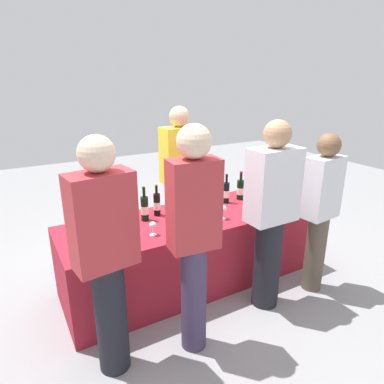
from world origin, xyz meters
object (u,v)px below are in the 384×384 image
at_px(menu_board, 199,201).
at_px(guest_3, 321,208).
at_px(wine_bottle_1, 145,208).
at_px(wine_bottle_5, 240,189).
at_px(wine_bottle_2, 157,204).
at_px(guest_1, 194,233).
at_px(wine_glass_3, 223,209).
at_px(wine_bottle_3, 195,199).
at_px(server_pouring, 180,175).
at_px(wine_glass_2, 180,213).
at_px(wine_bottle_0, 104,218).
at_px(wine_glass_4, 249,204).
at_px(wine_glass_1, 153,226).
at_px(guest_0, 106,253).
at_px(wine_bottle_4, 226,192).
at_px(guest_2, 271,212).
at_px(wine_glass_0, 131,228).
at_px(wine_glass_5, 269,194).

bearing_deg(menu_board, guest_3, -75.54).
relative_size(wine_bottle_1, wine_bottle_5, 1.04).
height_order(wine_bottle_2, guest_1, guest_1).
distance_m(wine_bottle_2, wine_glass_3, 0.65).
distance_m(wine_bottle_3, server_pouring, 0.59).
xyz_separation_m(wine_glass_2, wine_glass_3, (0.41, -0.10, -0.00)).
bearing_deg(wine_bottle_5, wine_bottle_0, -177.59).
relative_size(wine_bottle_2, wine_glass_4, 2.37).
xyz_separation_m(wine_glass_1, guest_0, (-0.54, -0.49, 0.12)).
relative_size(wine_bottle_5, wine_glass_4, 2.35).
relative_size(wine_bottle_4, guest_2, 0.19).
height_order(wine_bottle_5, guest_1, guest_1).
bearing_deg(guest_0, wine_glass_3, 13.77).
distance_m(wine_bottle_4, guest_1, 1.34).
height_order(wine_bottle_0, wine_bottle_1, wine_bottle_1).
height_order(wine_glass_1, menu_board, wine_glass_1).
xyz_separation_m(wine_glass_1, guest_2, (0.91, -0.47, 0.11)).
bearing_deg(wine_glass_0, wine_glass_5, 3.46).
bearing_deg(guest_1, wine_bottle_4, 50.68).
xyz_separation_m(wine_glass_1, guest_3, (1.48, -0.51, 0.04)).
bearing_deg(wine_bottle_2, wine_glass_5, -13.43).
xyz_separation_m(wine_bottle_5, wine_glass_2, (-0.89, -0.26, -0.01)).
relative_size(wine_bottle_2, guest_3, 0.21).
bearing_deg(wine_glass_4, server_pouring, 106.66).
distance_m(wine_bottle_4, wine_glass_4, 0.36).
height_order(wine_glass_3, wine_glass_4, wine_glass_3).
xyz_separation_m(wine_bottle_2, guest_1, (-0.15, -0.99, 0.14)).
distance_m(wine_bottle_3, wine_glass_0, 0.88).
xyz_separation_m(wine_glass_1, wine_glass_3, (0.72, -0.01, 0.01)).
xyz_separation_m(wine_bottle_2, guest_3, (1.27, -0.90, 0.02)).
height_order(wine_bottle_4, wine_glass_4, wine_bottle_4).
xyz_separation_m(guest_1, guest_3, (1.42, 0.09, -0.12)).
distance_m(wine_bottle_5, wine_glass_3, 0.61).
bearing_deg(wine_glass_1, wine_bottle_2, 61.10).
relative_size(guest_2, menu_board, 2.26).
distance_m(wine_bottle_3, wine_bottle_4, 0.39).
xyz_separation_m(wine_glass_5, guest_0, (-1.94, -0.60, 0.11)).
bearing_deg(server_pouring, wine_bottle_4, 110.69).
distance_m(wine_glass_3, guest_2, 0.50).
height_order(wine_bottle_3, guest_3, guest_3).
distance_m(wine_bottle_1, wine_glass_2, 0.35).
xyz_separation_m(wine_bottle_0, wine_bottle_2, (0.55, 0.10, -0.00)).
bearing_deg(wine_bottle_4, wine_glass_1, -161.22).
xyz_separation_m(wine_bottle_4, guest_3, (0.47, -0.85, 0.02)).
bearing_deg(server_pouring, wine_bottle_1, 37.01).
relative_size(wine_bottle_4, wine_glass_4, 2.36).
distance_m(server_pouring, guest_0, 1.91).
bearing_deg(wine_glass_3, menu_board, 67.90).
relative_size(wine_bottle_1, server_pouring, 0.19).
height_order(wine_glass_0, wine_glass_5, wine_glass_0).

